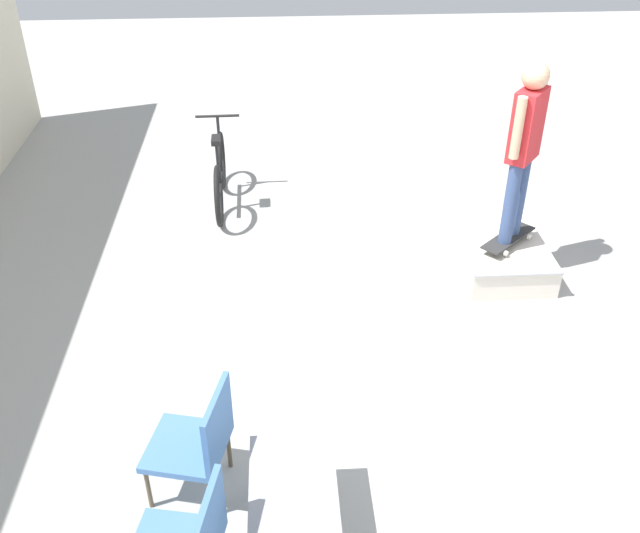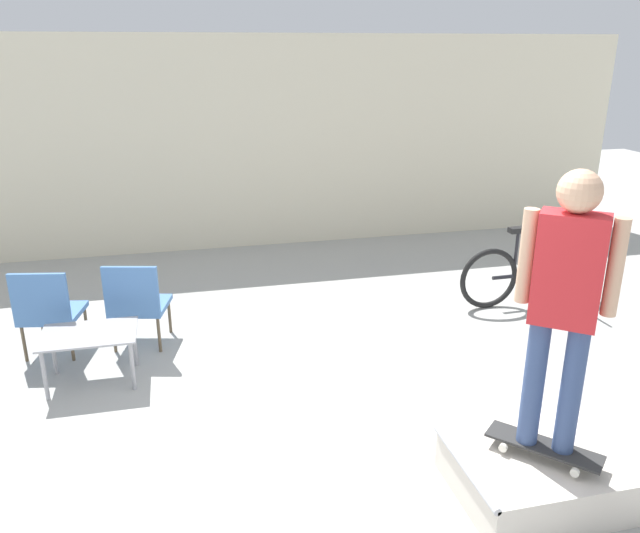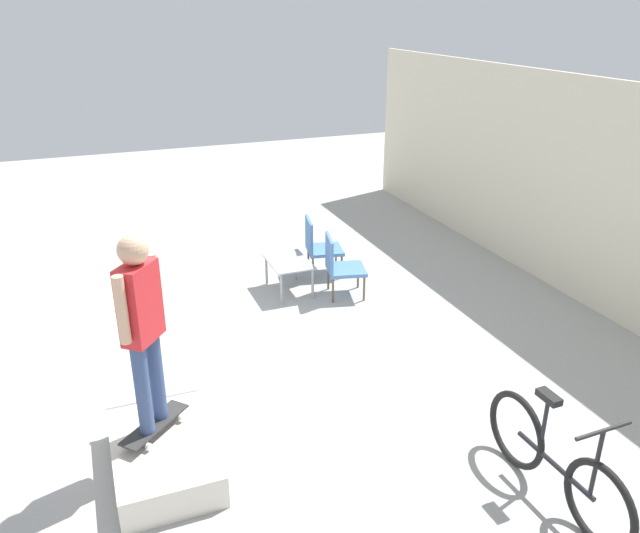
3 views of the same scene
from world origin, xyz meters
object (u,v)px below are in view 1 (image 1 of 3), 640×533
at_px(person_skater, 525,139).
at_px(bicycle, 220,175).
at_px(skateboard_on_ramp, 508,238).
at_px(skate_ramp_box, 498,251).
at_px(patio_chair_right, 199,439).
at_px(coffee_table, 293,488).

bearing_deg(person_skater, bicycle, 99.42).
relative_size(person_skater, bicycle, 1.06).
bearing_deg(bicycle, skateboard_on_ramp, -120.37).
distance_m(skate_ramp_box, person_skater, 1.32).
height_order(skateboard_on_ramp, bicycle, bicycle).
bearing_deg(bicycle, patio_chair_right, -179.86).
distance_m(coffee_table, patio_chair_right, 0.74).
relative_size(skateboard_on_ramp, patio_chair_right, 0.75).
height_order(skate_ramp_box, person_skater, person_skater).
height_order(coffee_table, bicycle, bicycle).
distance_m(skate_ramp_box, patio_chair_right, 3.99).
distance_m(skate_ramp_box, coffee_table, 3.87).
height_order(patio_chair_right, bicycle, bicycle).
height_order(person_skater, coffee_table, person_skater).
relative_size(skate_ramp_box, person_skater, 0.76).
relative_size(skateboard_on_ramp, coffee_table, 0.82).
distance_m(skate_ramp_box, bicycle, 3.35).
height_order(skate_ramp_box, patio_chair_right, patio_chair_right).
relative_size(coffee_table, patio_chair_right, 0.91).
bearing_deg(person_skater, skateboard_on_ramp, -51.45).
xyz_separation_m(person_skater, coffee_table, (-3.01, 2.27, -1.05)).
xyz_separation_m(skate_ramp_box, patio_chair_right, (-2.76, 2.86, 0.33)).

